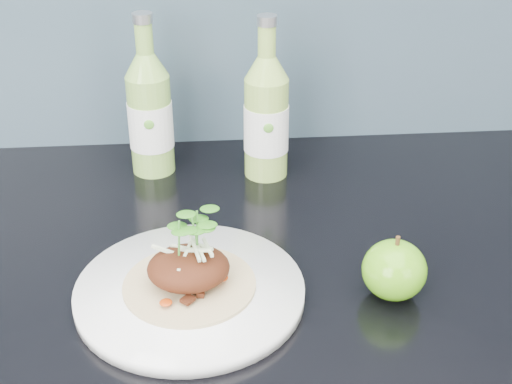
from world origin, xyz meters
TOP-DOWN VIEW (x-y plane):
  - dinner_plate at (-0.07, 1.57)m, footprint 0.26×0.26m
  - pork_taco at (-0.07, 1.57)m, footprint 0.15×0.15m
  - green_apple at (0.16, 1.55)m, footprint 0.09×0.09m
  - cider_bottle_left at (-0.12, 1.88)m, footprint 0.08×0.08m
  - cider_bottle_right at (0.05, 1.86)m, footprint 0.07×0.07m

SIDE VIEW (x-z plane):
  - dinner_plate at x=-0.07m, z-range 0.90..0.92m
  - green_apple at x=0.16m, z-range 0.90..0.97m
  - pork_taco at x=-0.07m, z-range 0.90..0.99m
  - cider_bottle_left at x=-0.12m, z-range 0.87..1.11m
  - cider_bottle_right at x=0.05m, z-range 0.87..1.11m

